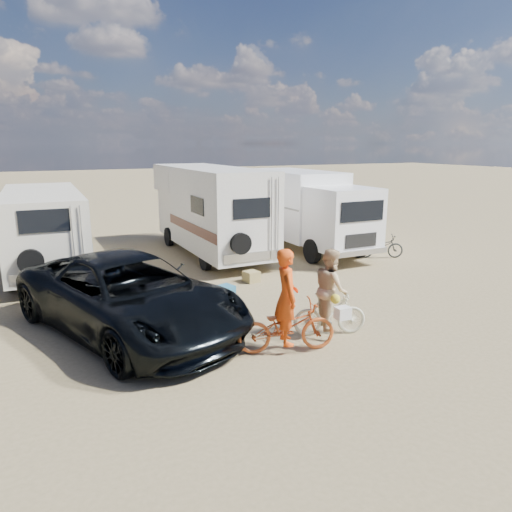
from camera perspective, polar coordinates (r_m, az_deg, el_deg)
name	(u,v)px	position (r m, az deg, el deg)	size (l,w,h in m)	color
ground	(310,318)	(11.29, 6.49, -7.47)	(140.00, 140.00, 0.00)	#927E57
rv_main	(210,211)	(17.42, -5.54, 5.37)	(2.22, 7.01, 3.18)	white
rv_left	(45,231)	(16.52, -24.14, 2.72)	(2.22, 6.51, 2.56)	silver
box_truck	(307,211)	(18.26, 6.12, 5.39)	(2.22, 6.64, 2.97)	white
dark_suv	(129,295)	(10.53, -15.09, -4.59)	(2.77, 6.01, 1.67)	black
bike_man	(286,327)	(9.38, 3.66, -8.50)	(0.68, 1.94, 1.02)	#C4541F
bike_woman	(330,314)	(10.27, 8.89, -6.88)	(0.45, 1.58, 0.95)	beige
rider_man	(287,305)	(9.22, 3.70, -5.96)	(0.69, 0.45, 1.90)	#DE4610
rider_woman	(330,297)	(10.14, 8.96, -4.85)	(0.83, 0.65, 1.71)	tan
bike_parked	(381,246)	(17.51, 14.79, 1.14)	(0.56, 1.60, 0.84)	#272927
cooler	(223,294)	(12.27, -3.95, -4.62)	(0.53, 0.39, 0.43)	#25658A
crate	(251,276)	(14.04, -0.57, -2.49)	(0.40, 0.40, 0.32)	olive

